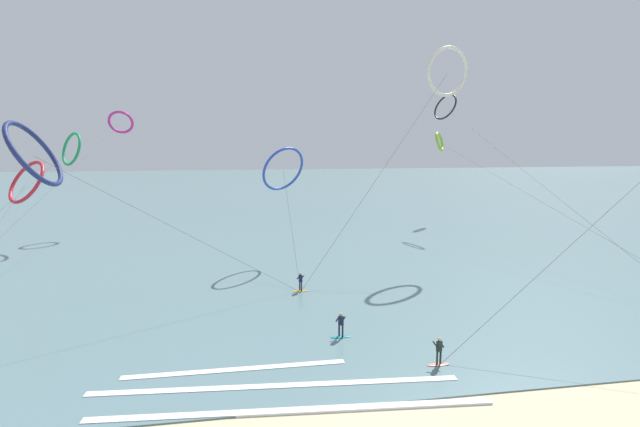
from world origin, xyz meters
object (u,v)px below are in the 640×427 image
Objects in this scene: kite_cobalt at (283,169)px; surfer_coral at (439,353)px; surfer_amber at (301,283)px; kite_lime at (440,142)px; kite_navy at (35,154)px; surfer_teal at (341,327)px; kite_emerald at (71,149)px; kite_ivory at (448,72)px; kite_magenta at (120,123)px; kite_charcoal at (446,107)px; kite_crimson at (26,182)px.

surfer_coral is at bearing 72.48° from kite_cobalt.
kite_lime reaches higher than surfer_amber.
kite_navy is at bearing -45.07° from surfer_coral.
surfer_teal is 0.12× the size of kite_cobalt.
kite_emerald is 2.30× the size of kite_navy.
kite_magenta is at bearing -43.10° from kite_ivory.
surfer_coral is 0.04× the size of kite_charcoal.
kite_lime is 2.78× the size of kite_navy.
kite_ivory is 45.77m from kite_crimson.
surfer_amber is at bearing 179.50° from kite_lime.
kite_lime reaches higher than kite_emerald.
kite_magenta is (-28.49, 49.44, 14.95)m from surfer_coral.
kite_navy is at bearing 169.29° from kite_lime.
kite_crimson is at bearing 41.70° from surfer_amber.
kite_navy is (-24.55, 9.33, 11.41)m from surfer_coral.
kite_ivory reaches higher than kite_navy.
kite_magenta reaches higher than kite_emerald.
surfer_coral is 53.30m from kite_emerald.
kite_charcoal is 2.26× the size of kite_navy.
kite_charcoal reaches higher than surfer_teal.
kite_ivory reaches higher than surfer_teal.
kite_navy is (-43.62, -34.15, -5.87)m from kite_charcoal.
kite_charcoal is (51.23, 17.44, 9.01)m from kite_crimson.
surfer_coral is 0.03× the size of kite_lime.
surfer_teal and surfer_amber have the same top height.
kite_emerald is (-0.44, 14.61, 2.99)m from kite_crimson.
surfer_amber is 38.41m from kite_emerald.
kite_magenta is 32.04m from kite_cobalt.
surfer_teal is at bearing -4.25° from kite_emerald.
kite_cobalt is 0.71× the size of kite_navy.
kite_lime is at bearing -126.83° from kite_ivory.
kite_crimson is at bearing 26.93° from kite_navy.
kite_emerald is (-53.72, -9.12, -0.91)m from kite_lime.
kite_cobalt is at bearing -38.14° from surfer_teal.
kite_lime is (49.61, 0.33, -2.79)m from kite_magenta.
surfer_amber is at bearing -70.27° from kite_navy.
kite_magenta reaches higher than kite_crimson.
kite_emerald is at bearing -75.54° from surfer_coral.
kite_magenta reaches higher than surfer_coral.
kite_cobalt is at bearing 42.90° from kite_crimson.
surfer_teal is 34.64m from kite_ivory.
kite_lime is at bearing -63.45° from surfer_amber.
surfer_teal is at bearing 38.60° from kite_ivory.
kite_lime is (9.07, 22.27, -7.85)m from kite_ivory.
surfer_amber is 14.87m from kite_cobalt.
kite_crimson is (-3.67, -23.40, -6.69)m from kite_magenta.
kite_magenta is 1.17× the size of kite_emerald.
kite_navy is at bearing 96.30° from kite_magenta.
kite_magenta is 1.19× the size of kite_charcoal.
kite_ivory is 41.76m from kite_navy.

